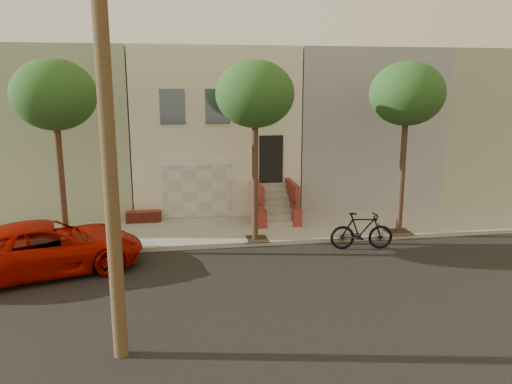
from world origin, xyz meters
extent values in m
plane|color=black|center=(0.00, 0.00, 0.00)|extent=(90.00, 90.00, 0.00)
cube|color=#99978B|center=(0.00, 5.35, 0.07)|extent=(40.00, 3.70, 0.15)
cube|color=beige|center=(0.00, 11.20, 3.65)|extent=(7.00, 8.00, 7.00)
cube|color=#93A686|center=(-6.80, 11.20, 3.65)|extent=(6.50, 8.00, 7.00)
cube|color=gray|center=(6.80, 11.20, 3.65)|extent=(6.50, 8.00, 7.00)
cube|color=#93A686|center=(13.30, 11.20, 3.65)|extent=(6.50, 8.00, 7.00)
cube|color=silver|center=(-0.90, 7.22, 1.40)|extent=(3.20, 0.12, 2.50)
cube|color=silver|center=(-0.90, 7.16, 1.30)|extent=(2.90, 0.06, 2.20)
cube|color=#99978B|center=(-0.90, 5.35, 0.16)|extent=(3.20, 3.70, 0.02)
cube|color=brown|center=(-3.10, 6.90, 0.37)|extent=(1.40, 0.45, 0.44)
cube|color=black|center=(2.20, 7.17, 2.55)|extent=(1.00, 0.06, 2.00)
cube|color=#3F4751|center=(-1.80, 7.17, 4.75)|extent=(1.00, 0.06, 1.40)
cube|color=silver|center=(-1.80, 7.19, 4.75)|extent=(1.15, 0.05, 1.55)
cube|color=#3F4751|center=(0.00, 7.17, 4.75)|extent=(1.00, 0.06, 1.40)
cube|color=silver|center=(0.00, 7.19, 4.75)|extent=(1.15, 0.05, 1.55)
cube|color=#3F4751|center=(1.80, 7.17, 4.75)|extent=(1.00, 0.06, 1.40)
cube|color=silver|center=(1.80, 7.19, 4.75)|extent=(1.15, 0.05, 1.55)
cube|color=#99978B|center=(2.20, 5.38, 0.25)|extent=(1.20, 0.28, 0.20)
cube|color=#99978B|center=(2.20, 5.66, 0.45)|extent=(1.20, 0.28, 0.20)
cube|color=#99978B|center=(2.20, 5.94, 0.65)|extent=(1.20, 0.28, 0.20)
cube|color=#99978B|center=(2.20, 6.22, 0.85)|extent=(1.20, 0.28, 0.20)
cube|color=#99978B|center=(2.20, 6.50, 1.05)|extent=(1.20, 0.28, 0.20)
cube|color=#99978B|center=(2.20, 6.78, 1.25)|extent=(1.20, 0.28, 0.20)
cube|color=#99978B|center=(2.20, 7.06, 1.45)|extent=(1.20, 0.28, 0.20)
cube|color=maroon|center=(1.50, 6.22, 0.95)|extent=(0.18, 1.96, 1.60)
cube|color=maroon|center=(2.90, 6.22, 0.95)|extent=(0.18, 1.96, 1.60)
cube|color=maroon|center=(1.50, 5.34, 0.50)|extent=(0.35, 0.35, 0.70)
imported|color=#1B4A1A|center=(1.50, 5.34, 1.07)|extent=(0.40, 0.35, 0.45)
cube|color=maroon|center=(2.90, 5.34, 0.50)|extent=(0.35, 0.35, 0.70)
imported|color=#1B4A1A|center=(2.90, 5.34, 1.07)|extent=(0.41, 0.35, 0.45)
cube|color=#2D2116|center=(-5.50, 3.90, 0.15)|extent=(0.90, 0.90, 0.02)
cylinder|color=#322316|center=(-5.50, 3.90, 2.25)|extent=(0.22, 0.22, 4.20)
ellipsoid|color=#1B4A1A|center=(-5.50, 3.90, 5.30)|extent=(2.70, 2.57, 2.29)
cube|color=#2D2116|center=(1.00, 3.90, 0.15)|extent=(0.90, 0.90, 0.02)
cylinder|color=#322316|center=(1.00, 3.90, 2.25)|extent=(0.22, 0.22, 4.20)
ellipsoid|color=#1B4A1A|center=(1.00, 3.90, 5.30)|extent=(2.70, 2.57, 2.29)
cube|color=#2D2116|center=(6.50, 3.90, 0.15)|extent=(0.90, 0.90, 0.02)
cylinder|color=#322316|center=(6.50, 3.90, 2.25)|extent=(0.22, 0.22, 4.20)
ellipsoid|color=#1B4A1A|center=(6.50, 3.90, 5.30)|extent=(2.70, 2.57, 2.29)
cylinder|color=#43301F|center=(-3.00, -3.20, 5.00)|extent=(0.30, 0.30, 10.00)
imported|color=#A60A00|center=(-5.68, 2.08, 0.79)|extent=(6.20, 4.21, 1.58)
imported|color=black|center=(4.55, 2.66, 0.66)|extent=(2.24, 0.85, 1.31)
camera|label=1|loc=(-1.70, -13.15, 5.63)|focal=35.04mm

